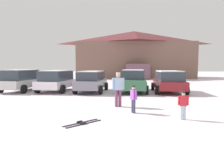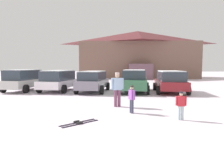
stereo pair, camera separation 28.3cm
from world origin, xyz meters
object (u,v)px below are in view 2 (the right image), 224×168
Objects in this scene: parked_white_suv at (59,80)px; skier_child_in_red_jacket at (181,104)px; parked_maroon_van at (170,81)px; ski_lodge at (137,54)px; pair_of_skis at (79,123)px; parked_silver_wagon at (24,79)px; parked_grey_wagon at (93,81)px; skier_child_in_purple_jacket at (132,98)px; skier_adult_in_blue_parka at (117,87)px; parked_green_coupe at (134,81)px.

parked_white_suv is 11.01m from skier_child_in_red_jacket.
skier_child_in_red_jacket is at bearing -99.98° from parked_maroon_van.
pair_of_skis is at bearing -97.47° from ski_lodge.
parked_silver_wagon is 1.00× the size of parked_grey_wagon.
skier_child_in_purple_jacket is (8.39, -7.29, -0.27)m from parked_silver_wagon.
skier_adult_in_blue_parka is (2.08, -5.67, 0.07)m from parked_grey_wagon.
parked_grey_wagon is at bearing -102.79° from ski_lodge.
parked_grey_wagon is 3.20m from parked_green_coupe.
parked_green_coupe is 2.84× the size of skier_adult_in_blue_parka.
pair_of_skis is (-5.01, -8.59, -0.87)m from parked_maroon_van.
parked_white_suv is 7.69m from skier_adult_in_blue_parka.
parked_white_suv is (2.86, -0.03, -0.03)m from parked_silver_wagon.
parked_silver_wagon is 9.78m from skier_adult_in_blue_parka.
parked_silver_wagon is at bearing 139.01° from skier_child_in_purple_jacket.
parked_maroon_van is (5.87, -0.06, 0.01)m from parked_grey_wagon.
skier_child_in_red_jacket is (-1.39, -7.92, -0.30)m from parked_maroon_van.
ski_lodge is at bearing 63.17° from parked_silver_wagon.
ski_lodge reaches higher than parked_silver_wagon.
skier_adult_in_blue_parka is at bearing -100.92° from parked_green_coupe.
parked_silver_wagon is 1.02× the size of parked_maroon_van.
parked_silver_wagon is 3.67× the size of pair_of_skis.
ski_lodge is at bearing 82.53° from pair_of_skis.
parked_white_suv is 9.69m from pair_of_skis.
parked_silver_wagon is at bearing 126.10° from pair_of_skis.
parked_white_suv is 2.63× the size of skier_adult_in_blue_parka.
parked_green_coupe is at bearing 75.13° from pair_of_skis.
ski_lodge reaches higher than parked_green_coupe.
parked_maroon_van is at bearing -1.81° from parked_silver_wagon.
skier_child_in_red_jacket is at bearing -90.52° from ski_lodge.
parked_grey_wagon is 1.02× the size of parked_maroon_van.
parked_grey_wagon is 9.15m from skier_child_in_red_jacket.
pair_of_skis is (-3.61, -0.67, -0.57)m from skier_child_in_red_jacket.
parked_green_coupe is at bearing -1.08° from parked_silver_wagon.
ski_lodge is 21.05m from parked_green_coupe.
ski_lodge reaches higher than parked_maroon_van.
skier_child_in_purple_jacket is at bearing -114.40° from parked_maroon_van.
skier_child_in_red_jacket is (-0.26, -28.85, -3.58)m from ski_lodge.
parked_grey_wagon is 6.03m from skier_adult_in_blue_parka.
parked_maroon_van is 3.59× the size of pair_of_skis.
skier_child_in_red_jacket is at bearing 10.53° from pair_of_skis.
skier_adult_in_blue_parka is (4.88, -5.94, 0.05)m from parked_white_suv.
parked_grey_wagon is 3.80× the size of skier_child_in_purple_jacket.
parked_silver_wagon is at bearing 142.36° from skier_adult_in_blue_parka.
parked_grey_wagon is at bearing 111.32° from skier_child_in_purple_jacket.
parked_silver_wagon reaches higher than parked_grey_wagon.
parked_maroon_van is 6.77m from skier_adult_in_blue_parka.
parked_silver_wagon is at bearing 178.19° from parked_maroon_van.
parked_maroon_van is at bearing -2.23° from parked_white_suv.
skier_child_in_purple_jacket is at bearing -93.78° from parked_green_coupe.
skier_child_in_purple_jacket reaches higher than pair_of_skis.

